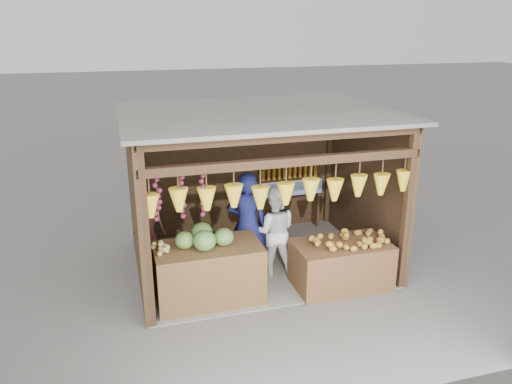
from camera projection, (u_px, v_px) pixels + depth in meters
ground at (257, 263)px, 8.73m from camera, size 80.00×80.00×0.00m
stall_structure at (256, 172)px, 8.15m from camera, size 4.30×3.30×2.66m
back_shelf at (290, 188)px, 9.89m from camera, size 1.25×0.32×1.32m
counter_left at (209, 273)px, 7.42m from camera, size 1.57×0.85×0.89m
counter_right at (341, 265)px, 7.86m from camera, size 1.49×0.85×0.73m
stool at (150, 264)px, 8.38m from camera, size 0.29×0.29×0.27m
man_standing at (247, 225)px, 8.02m from camera, size 0.76×0.64×1.79m
woman_standing at (274, 231)px, 8.14m from camera, size 0.87×0.76×1.52m
vendor_seated at (147, 224)px, 8.15m from camera, size 0.68×0.59×1.18m
melon_pile at (203, 236)px, 7.22m from camera, size 1.00×0.50×0.32m
tanfruit_pile at (161, 248)px, 7.07m from camera, size 0.34×0.40×0.13m
mango_pile at (351, 238)px, 7.68m from camera, size 1.40×0.64×0.22m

